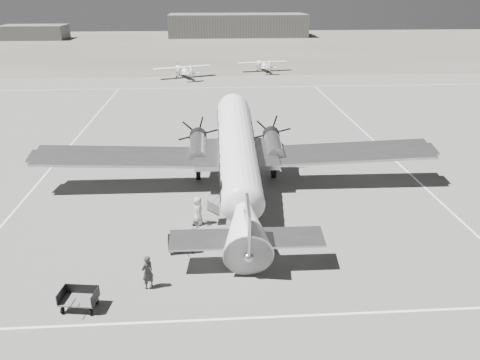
# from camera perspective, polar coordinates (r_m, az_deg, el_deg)

# --- Properties ---
(ground) EXTENTS (260.00, 260.00, 0.00)m
(ground) POSITION_cam_1_polar(r_m,az_deg,el_deg) (34.93, 3.74, -1.69)
(ground) COLOR slate
(ground) RESTS_ON ground
(taxi_line_near) EXTENTS (60.00, 0.15, 0.01)m
(taxi_line_near) POSITION_cam_1_polar(r_m,az_deg,el_deg) (23.07, 8.32, -16.02)
(taxi_line_near) COLOR white
(taxi_line_near) RESTS_ON ground
(taxi_line_right) EXTENTS (0.15, 80.00, 0.01)m
(taxi_line_right) POSITION_cam_1_polar(r_m,az_deg,el_deg) (38.34, 21.83, -1.07)
(taxi_line_right) COLOR white
(taxi_line_right) RESTS_ON ground
(taxi_line_left) EXTENTS (0.15, 60.00, 0.01)m
(taxi_line_left) POSITION_cam_1_polar(r_m,az_deg,el_deg) (46.02, -20.84, 2.91)
(taxi_line_left) COLOR white
(taxi_line_left) RESTS_ON ground
(taxi_line_horizon) EXTENTS (90.00, 0.15, 0.01)m
(taxi_line_horizon) POSITION_cam_1_polar(r_m,az_deg,el_deg) (73.12, -0.31, 11.23)
(taxi_line_horizon) COLOR white
(taxi_line_horizon) RESTS_ON ground
(grass_infield) EXTENTS (260.00, 90.00, 0.01)m
(grass_infield) POSITION_cam_1_polar(r_m,az_deg,el_deg) (127.46, -1.89, 16.05)
(grass_infield) COLOR #676356
(grass_infield) RESTS_ON ground
(hangar_main) EXTENTS (42.00, 14.00, 6.60)m
(hangar_main) POSITION_cam_1_polar(r_m,az_deg,el_deg) (152.27, -0.29, 18.35)
(hangar_main) COLOR #5C5C5C
(hangar_main) RESTS_ON ground
(shed_secondary) EXTENTS (18.00, 10.00, 4.00)m
(shed_secondary) POSITION_cam_1_polar(r_m,az_deg,el_deg) (155.56, -23.79, 16.16)
(shed_secondary) COLOR #565656
(shed_secondary) RESTS_ON ground
(dc3_airliner) EXTENTS (30.94, 21.64, 5.85)m
(dc3_airliner) POSITION_cam_1_polar(r_m,az_deg,el_deg) (33.18, -0.23, 2.47)
(dc3_airliner) COLOR #B4B4B6
(dc3_airliner) RESTS_ON ground
(light_plane_left) EXTENTS (12.22, 11.14, 2.07)m
(light_plane_left) POSITION_cam_1_polar(r_m,az_deg,el_deg) (81.38, -6.89, 12.97)
(light_plane_left) COLOR white
(light_plane_left) RESTS_ON ground
(light_plane_right) EXTENTS (10.47, 9.05, 1.93)m
(light_plane_right) POSITION_cam_1_polar(r_m,az_deg,el_deg) (87.31, 2.87, 13.69)
(light_plane_right) COLOR white
(light_plane_right) RESTS_ON ground
(baggage_cart_near) EXTENTS (1.68, 1.24, 0.91)m
(baggage_cart_near) POSITION_cam_1_polar(r_m,az_deg,el_deg) (27.64, -7.17, -7.72)
(baggage_cart_near) COLOR #565656
(baggage_cart_near) RESTS_ON ground
(baggage_cart_far) EXTENTS (1.97, 1.52, 1.02)m
(baggage_cart_far) POSITION_cam_1_polar(r_m,az_deg,el_deg) (24.20, -19.04, -13.62)
(baggage_cart_far) COLOR #565656
(baggage_cart_far) RESTS_ON ground
(ground_crew) EXTENTS (0.79, 0.78, 1.85)m
(ground_crew) POSITION_cam_1_polar(r_m,az_deg,el_deg) (24.55, -11.22, -10.95)
(ground_crew) COLOR #2B2B2B
(ground_crew) RESTS_ON ground
(ramp_agent) EXTENTS (0.81, 0.94, 1.68)m
(ramp_agent) POSITION_cam_1_polar(r_m,az_deg,el_deg) (28.13, -5.29, -6.16)
(ramp_agent) COLOR #B3B3B1
(ramp_agent) RESTS_ON ground
(passenger) EXTENTS (0.74, 1.02, 1.93)m
(passenger) POSITION_cam_1_polar(r_m,az_deg,el_deg) (30.21, -5.16, -3.76)
(passenger) COLOR #B3B4B1
(passenger) RESTS_ON ground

